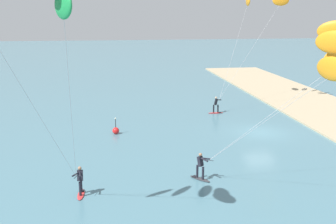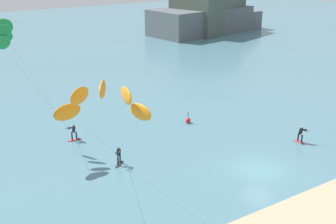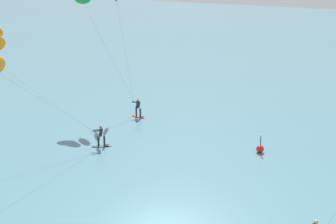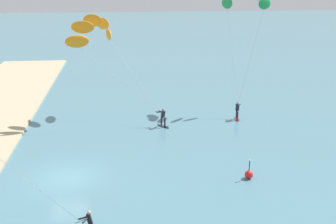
% 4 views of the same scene
% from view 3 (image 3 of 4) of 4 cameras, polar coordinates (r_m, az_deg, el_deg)
% --- Properties ---
extents(marker_buoy, '(0.56, 0.56, 1.38)m').
position_cam_3_polar(marker_buoy, '(33.48, 11.54, -4.55)').
color(marker_buoy, red).
rests_on(marker_buoy, ground).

